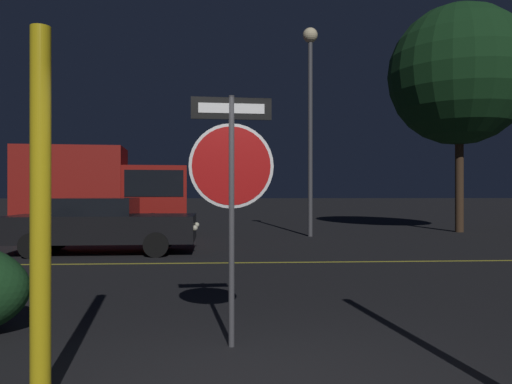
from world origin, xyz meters
name	(u,v)px	position (x,y,z in m)	size (l,w,h in m)	color
road_center_stripe	(242,263)	(0.00, 7.22, 0.00)	(39.88, 0.12, 0.01)	gold
stop_sign	(231,170)	(-0.29, 1.29, 1.77)	(0.85, 0.08, 2.51)	#4C4C51
yellow_pole_left	(41,214)	(-1.71, 0.04, 1.38)	(0.15, 0.15, 2.76)	yellow
passing_car_2	(103,225)	(-3.49, 9.18, 0.72)	(4.75, 2.13, 1.40)	black
delivery_truck	(104,189)	(-4.70, 14.42, 1.67)	(5.98, 2.74, 3.15)	maroon
street_lamp	(310,92)	(2.60, 13.64, 5.07)	(0.53, 0.53, 7.33)	#4C4C51
tree_0	(459,75)	(8.73, 15.20, 6.12)	(5.45, 5.45, 8.85)	#422D1E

